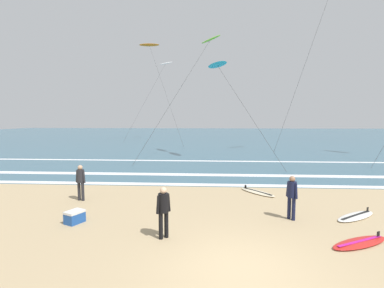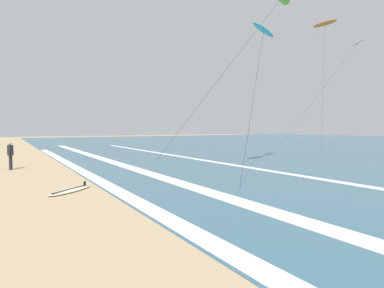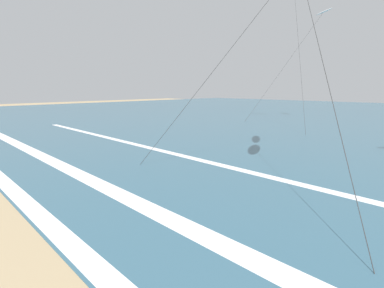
# 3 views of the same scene
# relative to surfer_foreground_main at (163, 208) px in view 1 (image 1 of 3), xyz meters

# --- Properties ---
(ground_plane) EXTENTS (160.00, 160.00, 0.00)m
(ground_plane) POSITION_rel_surfer_foreground_main_xyz_m (2.12, -1.65, -0.96)
(ground_plane) COLOR tan
(ocean_surface) EXTENTS (140.00, 90.00, 0.01)m
(ocean_surface) POSITION_rel_surfer_foreground_main_xyz_m (2.12, 51.69, -0.95)
(ocean_surface) COLOR #386075
(ocean_surface) RESTS_ON ground
(wave_foam_shoreline) EXTENTS (46.71, 0.61, 0.01)m
(wave_foam_shoreline) POSITION_rel_surfer_foreground_main_xyz_m (2.58, 7.09, -0.94)
(wave_foam_shoreline) COLOR white
(wave_foam_shoreline) RESTS_ON ocean_surface
(wave_foam_mid_break) EXTENTS (59.61, 0.79, 0.01)m
(wave_foam_mid_break) POSITION_rel_surfer_foreground_main_xyz_m (1.96, 9.88, -0.94)
(wave_foam_mid_break) COLOR white
(wave_foam_mid_break) RESTS_ON ocean_surface
(wave_foam_outer_break) EXTENTS (51.41, 0.53, 0.01)m
(wave_foam_outer_break) POSITION_rel_surfer_foreground_main_xyz_m (0.37, 15.92, -0.94)
(wave_foam_outer_break) COLOR white
(wave_foam_outer_break) RESTS_ON ocean_surface
(surfer_foreground_main) EXTENTS (0.44, 0.40, 1.60)m
(surfer_foreground_main) POSITION_rel_surfer_foreground_main_xyz_m (0.00, 0.00, 0.00)
(surfer_foreground_main) COLOR black
(surfer_foreground_main) RESTS_ON ground
(surfer_background_far) EXTENTS (0.51, 0.32, 1.60)m
(surfer_background_far) POSITION_rel_surfer_foreground_main_xyz_m (-4.34, 3.78, 0.00)
(surfer_background_far) COLOR #232328
(surfer_background_far) RESTS_ON ground
(surfer_right_near) EXTENTS (0.36, 0.47, 1.60)m
(surfer_right_near) POSITION_rel_surfer_foreground_main_xyz_m (4.37, 1.91, 0.00)
(surfer_right_near) COLOR #141938
(surfer_right_near) RESTS_ON ground
(surfboard_near_water) EXTENTS (1.77, 2.02, 0.25)m
(surfboard_near_water) POSITION_rel_surfer_foreground_main_xyz_m (3.76, 5.56, -0.91)
(surfboard_near_water) COLOR beige
(surfboard_near_water) RESTS_ON ground
(surfboard_right_spare) EXTENTS (2.14, 1.50, 0.25)m
(surfboard_right_spare) POSITION_rel_surfer_foreground_main_xyz_m (5.80, -0.06, -0.91)
(surfboard_right_spare) COLOR red
(surfboard_right_spare) RESTS_ON ground
(surfboard_foreground_flat) EXTENTS (2.06, 1.71, 0.25)m
(surfboard_foreground_flat) POSITION_rel_surfer_foreground_main_xyz_m (6.83, 2.27, -0.91)
(surfboard_foreground_flat) COLOR silver
(surfboard_foreground_flat) RESTS_ON ground
(kite_white_low_near) EXTENTS (6.90, 9.37, 13.42)m
(kite_white_low_near) POSITION_rel_surfer_foreground_main_xyz_m (-6.33, 41.69, 12.14)
(kite_white_low_near) COLOR white
(kite_white_low_near) RESTS_ON ground
(kite_cyan_high_left) EXTENTS (5.75, 7.43, 8.55)m
(kite_cyan_high_left) POSITION_rel_surfer_foreground_main_xyz_m (2.02, 17.12, 7.33)
(kite_cyan_high_left) COLOR #23A8C6
(kite_cyan_high_left) RESTS_ON ground
(kite_orange_high_right) EXTENTS (7.89, 9.42, 15.51)m
(kite_orange_high_right) POSITION_rel_surfer_foreground_main_xyz_m (-8.24, 37.59, 14.21)
(kite_orange_high_right) COLOR orange
(kite_orange_high_right) RESTS_ON ground
(kite_lime_mid_center) EXTENTS (7.18, 8.05, 11.33)m
(kite_lime_mid_center) POSITION_rel_surfer_foreground_main_xyz_m (1.38, 19.41, 10.08)
(kite_lime_mid_center) COLOR #70C628
(kite_lime_mid_center) RESTS_ON ground
(cooler_box) EXTENTS (0.66, 0.74, 0.44)m
(cooler_box) POSITION_rel_surfer_foreground_main_xyz_m (-3.33, 1.07, -0.74)
(cooler_box) COLOR #1E4C9E
(cooler_box) RESTS_ON ground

